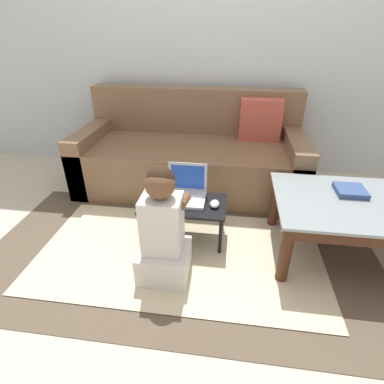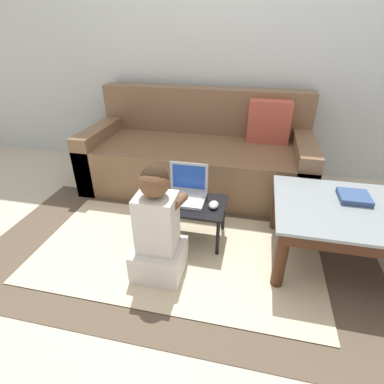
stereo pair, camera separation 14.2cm
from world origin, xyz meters
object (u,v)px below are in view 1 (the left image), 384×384
at_px(computer_mouse, 215,204).
at_px(laptop_desk, 184,207).
at_px(book_on_table, 350,191).
at_px(couch, 192,155).
at_px(coffee_table, 365,211).
at_px(person_seated, 163,232).
at_px(laptop, 186,194).

bearing_deg(computer_mouse, laptop_desk, 176.21).
bearing_deg(laptop_desk, book_on_table, 3.28).
bearing_deg(couch, laptop_desk, -86.12).
relative_size(couch, coffee_table, 1.81).
distance_m(laptop_desk, person_seated, 0.38).
bearing_deg(couch, person_seated, -90.01).
height_order(coffee_table, person_seated, person_seated).
xyz_separation_m(couch, laptop, (0.07, -0.79, 0.04)).
height_order(couch, laptop, couch).
distance_m(coffee_table, book_on_table, 0.15).
height_order(coffee_table, laptop_desk, coffee_table).
bearing_deg(couch, book_on_table, -35.29).
bearing_deg(laptop, coffee_table, -4.97).
bearing_deg(laptop, computer_mouse, -19.09).
distance_m(couch, laptop, 0.79).
relative_size(computer_mouse, book_on_table, 0.53).
bearing_deg(coffee_table, computer_mouse, 178.30).
xyz_separation_m(coffee_table, person_seated, (-1.18, -0.33, -0.04)).
distance_m(laptop_desk, laptop, 0.09).
bearing_deg(book_on_table, computer_mouse, -174.96).
bearing_deg(computer_mouse, coffee_table, -1.70).
bearing_deg(person_seated, coffee_table, 15.44).
relative_size(person_seated, book_on_table, 4.04).
relative_size(computer_mouse, person_seated, 0.13).
relative_size(couch, laptop, 7.29).
relative_size(laptop_desk, person_seated, 0.80).
bearing_deg(coffee_table, person_seated, -164.56).
height_order(laptop_desk, computer_mouse, computer_mouse).
xyz_separation_m(laptop_desk, person_seated, (-0.06, -0.37, 0.06)).
distance_m(laptop, person_seated, 0.43).
distance_m(laptop_desk, book_on_table, 1.07).
distance_m(couch, person_seated, 1.22).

